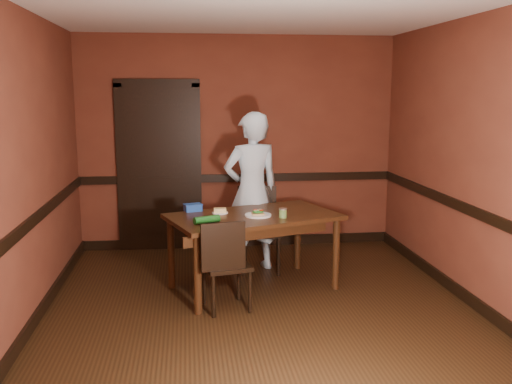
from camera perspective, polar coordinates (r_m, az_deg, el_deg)
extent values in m
cube|color=black|center=(5.42, 0.46, -11.65)|extent=(4.00, 4.50, 0.01)
cube|color=white|center=(5.08, 0.50, 17.92)|extent=(4.00, 4.50, 0.01)
cube|color=brown|center=(7.30, -1.82, 4.93)|extent=(4.00, 0.02, 2.70)
cube|color=brown|center=(2.89, 6.27, -3.13)|extent=(4.00, 0.02, 2.70)
cube|color=brown|center=(5.21, -21.90, 2.11)|extent=(0.02, 4.50, 2.70)
cube|color=brown|center=(5.69, 20.90, 2.79)|extent=(0.02, 4.50, 2.70)
cube|color=black|center=(7.34, -1.79, 1.41)|extent=(4.00, 0.03, 0.10)
cube|color=black|center=(5.28, -21.43, -2.72)|extent=(0.03, 4.50, 0.10)
cube|color=black|center=(5.75, 20.49, -1.66)|extent=(0.03, 4.50, 0.10)
cube|color=black|center=(7.51, -1.75, -4.93)|extent=(4.00, 0.03, 0.12)
cube|color=black|center=(5.52, -20.86, -11.26)|extent=(0.03, 4.50, 0.12)
cube|color=black|center=(5.97, 19.99, -9.57)|extent=(0.03, 4.50, 0.12)
cube|color=black|center=(7.28, -9.65, 2.19)|extent=(0.85, 0.04, 2.05)
cube|color=black|center=(7.33, -13.35, 2.12)|extent=(0.10, 0.06, 2.15)
cube|color=black|center=(7.29, -5.91, 2.30)|extent=(0.10, 0.06, 2.15)
cube|color=black|center=(7.23, -9.90, 10.68)|extent=(1.05, 0.06, 0.10)
cube|color=#311A0C|center=(5.84, -0.26, -6.01)|extent=(1.87, 1.43, 0.78)
imported|color=silver|center=(6.38, -0.44, 0.02)|extent=(0.74, 0.58, 1.78)
cylinder|color=white|center=(5.68, 0.20, -2.37)|extent=(0.26, 0.26, 0.01)
cube|color=tan|center=(5.67, 0.20, -2.21)|extent=(0.12, 0.11, 0.02)
ellipsoid|color=#28862E|center=(5.67, 0.20, -1.98)|extent=(0.11, 0.10, 0.03)
cylinder|color=#B22305|center=(5.68, -0.07, -1.79)|extent=(0.04, 0.04, 0.01)
cylinder|color=#B22305|center=(5.66, 0.52, -1.83)|extent=(0.04, 0.04, 0.01)
cylinder|color=#A3C375|center=(5.64, -0.07, -1.89)|extent=(0.03, 0.03, 0.01)
cylinder|color=#A3C375|center=(5.69, 0.42, -1.77)|extent=(0.03, 0.03, 0.01)
cylinder|color=#A3C375|center=(5.67, 0.20, -1.82)|extent=(0.03, 0.03, 0.01)
cylinder|color=#5F8C43|center=(5.61, 2.70, -2.18)|extent=(0.08, 0.08, 0.08)
cylinder|color=beige|center=(5.60, 2.70, -1.70)|extent=(0.08, 0.08, 0.01)
cylinder|color=white|center=(5.82, -3.63, -2.08)|extent=(0.17, 0.17, 0.01)
cube|color=#F2D380|center=(5.82, -3.63, -1.83)|extent=(0.12, 0.08, 0.04)
cube|color=#2351B4|center=(5.94, -6.33, -1.60)|extent=(0.20, 0.16, 0.07)
cube|color=#2351B4|center=(5.93, -6.34, -1.24)|extent=(0.21, 0.17, 0.01)
cylinder|color=#165219|center=(5.39, -4.95, -2.77)|extent=(0.26, 0.17, 0.07)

